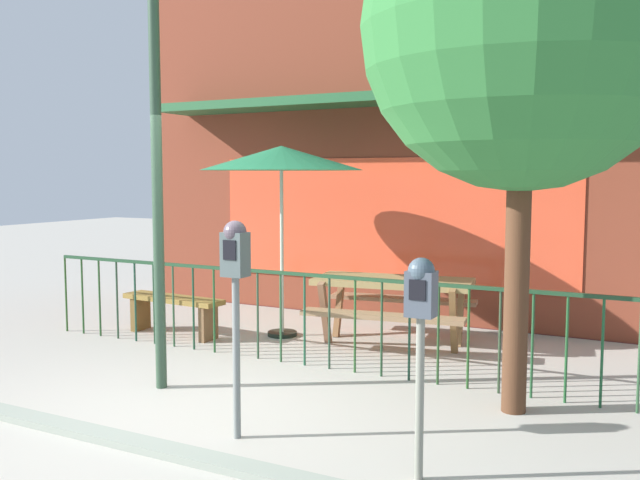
{
  "coord_description": "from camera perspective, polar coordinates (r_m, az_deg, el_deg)",
  "views": [
    {
      "loc": [
        3.49,
        -4.36,
        1.96
      ],
      "look_at": [
        0.11,
        2.17,
        1.27
      ],
      "focal_mm": 38.66,
      "sensor_mm": 36.0,
      "label": 1
    }
  ],
  "objects": [
    {
      "name": "pub_storefront",
      "position": [
        9.62,
        6.07,
        10.44
      ],
      "size": [
        7.81,
        1.27,
        5.66
      ],
      "color": "#502121",
      "rests_on": "ground"
    },
    {
      "name": "parking_meter_far",
      "position": [
        4.42,
        8.35,
        -5.69
      ],
      "size": [
        0.18,
        0.17,
        1.45
      ],
      "color": "gray",
      "rests_on": "ground"
    },
    {
      "name": "parking_meter_near",
      "position": [
        5.09,
        -7.02,
        -2.59
      ],
      "size": [
        0.18,
        0.17,
        1.63
      ],
      "color": "slate",
      "rests_on": "ground"
    },
    {
      "name": "patio_umbrella",
      "position": [
        8.33,
        -3.22,
        6.68
      ],
      "size": [
        1.97,
        1.97,
        2.32
      ],
      "color": "black",
      "rests_on": "ground"
    },
    {
      "name": "picnic_table_left",
      "position": [
        8.03,
        6.06,
        -4.34
      ],
      "size": [
        1.98,
        1.61,
        0.79
      ],
      "color": "#977E4D",
      "rests_on": "ground"
    },
    {
      "name": "street_tree",
      "position": [
        5.92,
        16.5,
        16.4
      ],
      "size": [
        2.6,
        2.6,
        4.43
      ],
      "color": "#4E2F1D",
      "rests_on": "ground"
    },
    {
      "name": "street_lamp",
      "position": [
        6.43,
        -13.46,
        10.6
      ],
      "size": [
        0.28,
        0.28,
        3.93
      ],
      "color": "#2F4835",
      "rests_on": "ground"
    },
    {
      "name": "patio_fence_front",
      "position": [
        7.17,
        -2.3,
        -5.08
      ],
      "size": [
        6.59,
        0.04,
        0.97
      ],
      "color": "#1E4026",
      "rests_on": "ground"
    },
    {
      "name": "curb_edge",
      "position": [
        5.43,
        -15.72,
        -15.99
      ],
      "size": [
        10.94,
        0.2,
        0.11
      ],
      "primitive_type": "cube",
      "color": "gray",
      "rests_on": "ground"
    },
    {
      "name": "ground",
      "position": [
        5.92,
        -11.04,
        -14.08
      ],
      "size": [
        40.0,
        40.0,
        0.0
      ],
      "primitive_type": "plane",
      "color": "#AEA99D"
    },
    {
      "name": "patio_bench",
      "position": [
        8.69,
        -12.07,
        -5.42
      ],
      "size": [
        1.42,
        0.41,
        0.48
      ],
      "color": "olive",
      "rests_on": "ground"
    }
  ]
}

